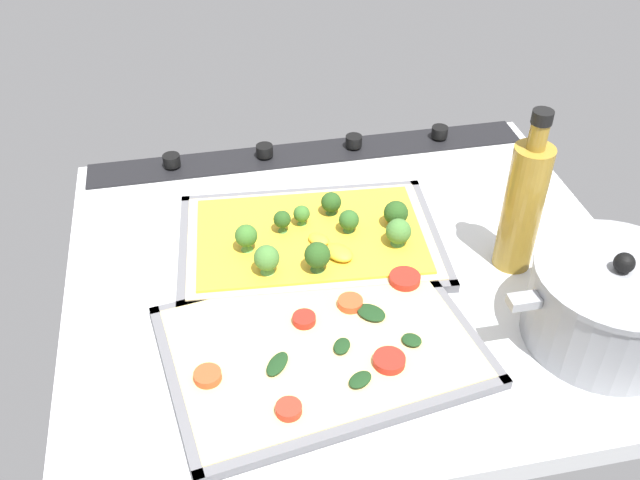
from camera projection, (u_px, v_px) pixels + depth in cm
name	position (u px, v px, depth cm)	size (l,w,h in cm)	color
ground_plane	(351.00, 277.00, 98.23)	(76.13, 67.02, 3.00)	silver
stove_control_panel	(310.00, 151.00, 119.89)	(73.08, 7.00, 2.60)	black
baking_tray_front	(310.00, 242.00, 101.12)	(38.55, 27.53, 1.30)	slate
broccoli_pizza	(315.00, 237.00, 99.81)	(35.96, 24.95, 5.63)	beige
baking_tray_back	(321.00, 348.00, 85.39)	(40.10, 31.35, 1.30)	slate
veggie_pizza_back	(323.00, 344.00, 85.03)	(37.36, 28.61, 1.90)	#E5C77A
cooking_pot	(610.00, 304.00, 84.11)	(26.30, 19.48, 13.00)	gray
oil_bottle	(523.00, 205.00, 92.17)	(5.16, 5.16, 23.40)	olive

